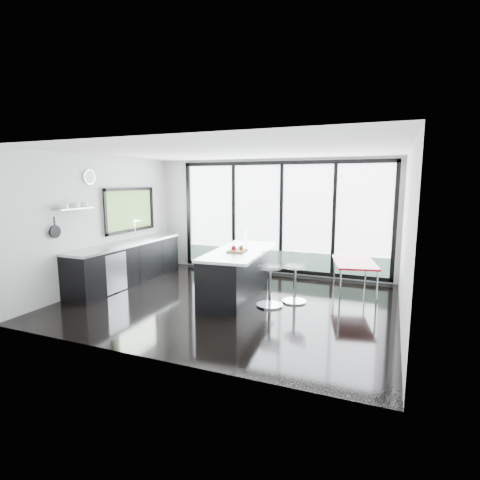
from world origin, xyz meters
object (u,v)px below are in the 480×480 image
at_px(bar_stool_far, 295,284).
at_px(red_table, 354,279).
at_px(bar_stool_near, 270,286).
at_px(island, 236,273).

distance_m(bar_stool_far, red_table, 1.30).
xyz_separation_m(bar_stool_near, red_table, (1.36, 1.23, -0.03)).
xyz_separation_m(island, red_table, (2.15, 0.92, -0.13)).
bearing_deg(island, red_table, 23.22).
relative_size(bar_stool_near, bar_stool_far, 1.07).
bearing_deg(bar_stool_near, red_table, 33.41).
relative_size(island, red_table, 1.81).
xyz_separation_m(island, bar_stool_near, (0.80, -0.30, -0.10)).
relative_size(island, bar_stool_near, 3.10).
height_order(bar_stool_near, bar_stool_far, bar_stool_near).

